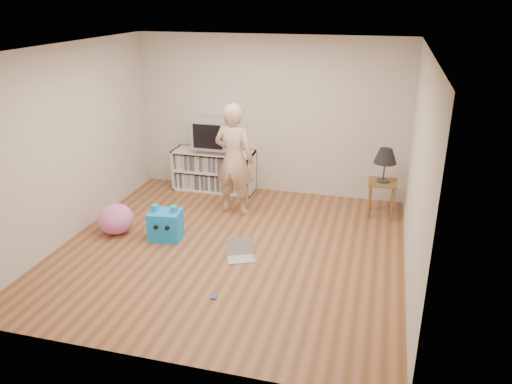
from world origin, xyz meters
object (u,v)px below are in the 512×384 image
at_px(laptop, 241,253).
at_px(plush_blue, 166,225).
at_px(crt_tv, 213,133).
at_px(media_unit, 215,170).
at_px(dvd_deck, 214,149).
at_px(plush_pink, 116,219).
at_px(person, 234,159).
at_px(side_table, 382,190).
at_px(table_lamp, 385,157).

distance_m(laptop, plush_blue, 1.19).
bearing_deg(crt_tv, laptop, -63.00).
height_order(media_unit, plush_blue, media_unit).
bearing_deg(dvd_deck, plush_pink, -112.10).
xyz_separation_m(dvd_deck, person, (0.62, -0.82, 0.12)).
height_order(side_table, person, person).
relative_size(laptop, plush_pink, 0.85).
relative_size(dvd_deck, table_lamp, 0.87).
xyz_separation_m(crt_tv, plush_pink, (-0.79, -1.95, -0.81)).
bearing_deg(laptop, table_lamp, 24.57).
relative_size(person, laptop, 4.00).
bearing_deg(side_table, laptop, -133.03).
bearing_deg(media_unit, dvd_deck, -90.00).
height_order(table_lamp, plush_pink, table_lamp).
distance_m(dvd_deck, plush_blue, 2.01).
bearing_deg(laptop, media_unit, 94.40).
height_order(media_unit, crt_tv, crt_tv).
bearing_deg(dvd_deck, table_lamp, -7.48).
xyz_separation_m(crt_tv, side_table, (2.82, -0.37, -0.60)).
bearing_deg(person, plush_blue, 67.85).
bearing_deg(table_lamp, laptop, -133.03).
bearing_deg(media_unit, person, -53.54).
height_order(table_lamp, plush_blue, table_lamp).
bearing_deg(plush_pink, crt_tv, 67.86).
relative_size(laptop, plush_blue, 0.87).
relative_size(side_table, laptop, 1.28).
bearing_deg(table_lamp, media_unit, 172.21).
height_order(media_unit, table_lamp, table_lamp).
xyz_separation_m(media_unit, table_lamp, (2.82, -0.39, 0.59)).
relative_size(person, plush_blue, 3.47).
height_order(table_lamp, person, person).
bearing_deg(table_lamp, person, -168.31).
xyz_separation_m(table_lamp, plush_blue, (-2.86, -1.57, -0.73)).
bearing_deg(plush_blue, side_table, 22.07).
height_order(plush_blue, plush_pink, plush_blue).
relative_size(dvd_deck, plush_pink, 0.89).
relative_size(media_unit, dvd_deck, 3.11).
bearing_deg(media_unit, table_lamp, -7.79).
relative_size(side_table, person, 0.32).
bearing_deg(table_lamp, crt_tv, 172.59).
relative_size(dvd_deck, person, 0.26).
bearing_deg(table_lamp, plush_pink, -156.28).
relative_size(crt_tv, plush_pink, 1.19).
distance_m(media_unit, side_table, 2.84).
relative_size(crt_tv, plush_blue, 1.21).
relative_size(dvd_deck, side_table, 0.82).
distance_m(laptop, plush_pink, 1.93).
bearing_deg(plush_blue, crt_tv, 82.14).
height_order(media_unit, dvd_deck, dvd_deck).
xyz_separation_m(dvd_deck, laptop, (1.12, -2.19, -0.67)).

